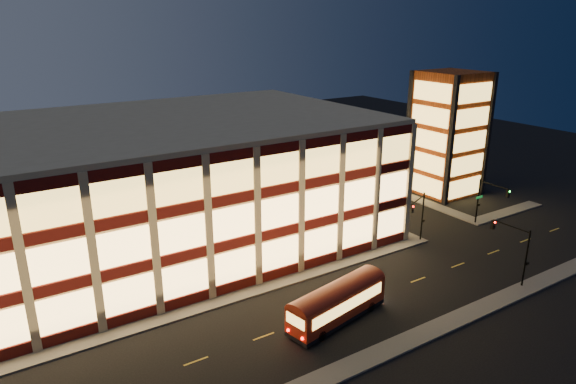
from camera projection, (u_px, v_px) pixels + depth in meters
ground at (250, 298)px, 48.17m from camera, size 200.00×200.00×0.00m
sidewalk_office_south at (216, 302)px, 47.40m from camera, size 54.00×2.00×0.15m
sidewalk_office_east at (333, 202)px, 73.53m from camera, size 2.00×30.00×0.15m
sidewalk_tower_south at (505, 213)px, 69.52m from camera, size 14.00×2.00×0.15m
sidewalk_tower_west at (390, 189)px, 79.19m from camera, size 2.00×30.00×0.15m
sidewalk_near at (335, 373)px, 37.79m from camera, size 100.00×2.00×0.15m
office_building at (153, 184)px, 57.85m from camera, size 50.45×30.45×14.50m
stair_tower at (448, 134)px, 75.40m from camera, size 8.60×8.60×18.00m
traffic_signal_far at (419, 211)px, 58.48m from camera, size 3.79×1.87×6.00m
traffic_signal_right at (488, 196)px, 63.61m from camera, size 1.20×4.37×6.00m
traffic_signal_near at (514, 243)px, 50.16m from camera, size 0.32×4.45×6.00m
trolley_bus at (337, 301)px, 44.11m from camera, size 10.43×4.42×3.43m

